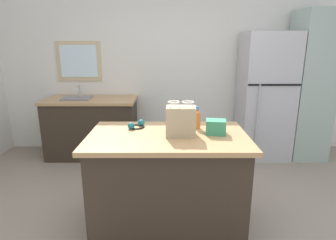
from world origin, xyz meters
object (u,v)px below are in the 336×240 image
at_px(tall_cabinet, 310,87).
at_px(small_box, 216,127).
at_px(shopping_bag, 181,121).
at_px(ear_defenders, 137,125).
at_px(kitchen_island, 168,181).
at_px(refrigerator, 265,97).
at_px(bottle, 197,119).

xyz_separation_m(tall_cabinet, small_box, (-1.65, -1.73, -0.09)).
xyz_separation_m(shopping_bag, ear_defenders, (-0.41, 0.24, -0.11)).
relative_size(kitchen_island, tall_cabinet, 0.66).
height_order(kitchen_island, ear_defenders, ear_defenders).
relative_size(kitchen_island, refrigerator, 0.76).
bearing_deg(small_box, shopping_bag, -171.01).
xyz_separation_m(small_box, bottle, (-0.15, 0.17, 0.03)).
bearing_deg(shopping_bag, bottle, 53.37).
bearing_deg(kitchen_island, shopping_bag, -13.96).
bearing_deg(small_box, tall_cabinet, 46.37).
relative_size(bottle, ear_defenders, 0.98).
distance_m(tall_cabinet, bottle, 2.38).
height_order(shopping_bag, ear_defenders, shopping_bag).
bearing_deg(kitchen_island, tall_cabinet, 40.23).
distance_m(shopping_bag, bottle, 0.27).
bearing_deg(bottle, shopping_bag, -126.63).
bearing_deg(refrigerator, ear_defenders, -138.30).
height_order(tall_cabinet, small_box, tall_cabinet).
relative_size(small_box, ear_defenders, 0.81).
xyz_separation_m(small_box, ear_defenders, (-0.72, 0.19, -0.04)).
xyz_separation_m(kitchen_island, refrigerator, (1.43, 1.75, 0.46)).
distance_m(kitchen_island, refrigerator, 2.30).
distance_m(tall_cabinet, ear_defenders, 2.82).
relative_size(tall_cabinet, ear_defenders, 10.05).
height_order(kitchen_island, refrigerator, refrigerator).
distance_m(shopping_bag, small_box, 0.32).
relative_size(tall_cabinet, bottle, 10.26).
distance_m(refrigerator, bottle, 1.94).
relative_size(kitchen_island, bottle, 6.72).
xyz_separation_m(kitchen_island, shopping_bag, (0.11, -0.03, 0.58)).
distance_m(refrigerator, ear_defenders, 2.31).
bearing_deg(ear_defenders, tall_cabinet, 33.02).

